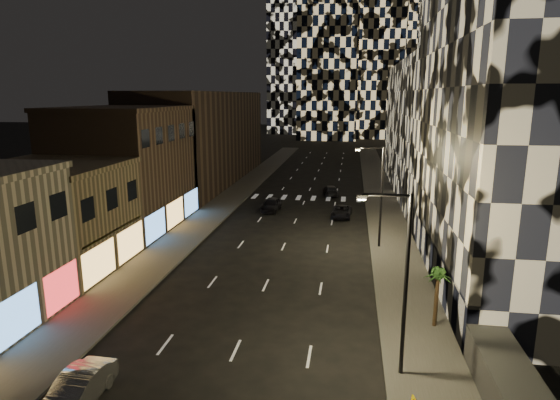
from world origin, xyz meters
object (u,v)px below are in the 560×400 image
(car_dark_midlane, at_px, (271,205))
(streetlight_far, at_px, (379,190))
(car_silver_parked, at_px, (77,390))
(car_dark_oncoming, at_px, (331,190))
(car_dark_rightlane, at_px, (341,212))
(streetlight_near, at_px, (401,273))
(palm_tree, at_px, (438,279))

(car_dark_midlane, bearing_deg, streetlight_far, -43.30)
(car_silver_parked, relative_size, car_dark_oncoming, 0.96)
(car_silver_parked, relative_size, car_dark_rightlane, 0.99)
(car_silver_parked, bearing_deg, car_dark_oncoming, 79.70)
(car_dark_rightlane, bearing_deg, streetlight_far, -68.29)
(streetlight_far, bearing_deg, car_dark_rightlane, 108.08)
(car_dark_oncoming, bearing_deg, streetlight_far, 95.11)
(car_silver_parked, height_order, car_dark_rightlane, car_silver_parked)
(car_silver_parked, bearing_deg, streetlight_near, 18.38)
(car_dark_midlane, height_order, car_dark_oncoming, car_dark_midlane)
(streetlight_near, xyz_separation_m, car_silver_parked, (-14.15, -4.54, -4.61))
(palm_tree, bearing_deg, car_dark_oncoming, 102.00)
(car_dark_rightlane, bearing_deg, car_dark_midlane, 172.14)
(streetlight_far, relative_size, car_dark_midlane, 1.95)
(streetlight_near, relative_size, streetlight_far, 1.00)
(streetlight_near, bearing_deg, car_silver_parked, -162.22)
(car_dark_rightlane, distance_m, palm_tree, 26.02)
(streetlight_far, relative_size, car_dark_rightlane, 1.96)
(car_silver_parked, xyz_separation_m, car_dark_midlane, (2.43, 36.64, 0.04))
(car_dark_midlane, height_order, car_dark_rightlane, car_dark_midlane)
(streetlight_near, bearing_deg, streetlight_far, 90.00)
(car_dark_oncoming, bearing_deg, car_silver_parked, 71.12)
(streetlight_far, xyz_separation_m, car_dark_oncoming, (-5.16, 22.18, -4.67))
(streetlight_far, relative_size, car_silver_parked, 1.99)
(car_dark_midlane, xyz_separation_m, palm_tree, (14.42, -26.87, 2.33))
(car_dark_midlane, xyz_separation_m, car_dark_rightlane, (8.33, -1.69, -0.15))
(streetlight_near, xyz_separation_m, car_dark_midlane, (-11.73, 32.10, -4.57))
(car_dark_midlane, distance_m, car_dark_rightlane, 8.50)
(car_silver_parked, height_order, palm_tree, palm_tree)
(streetlight_near, relative_size, car_dark_midlane, 1.95)
(car_silver_parked, distance_m, palm_tree, 19.62)
(car_dark_rightlane, relative_size, palm_tree, 1.28)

